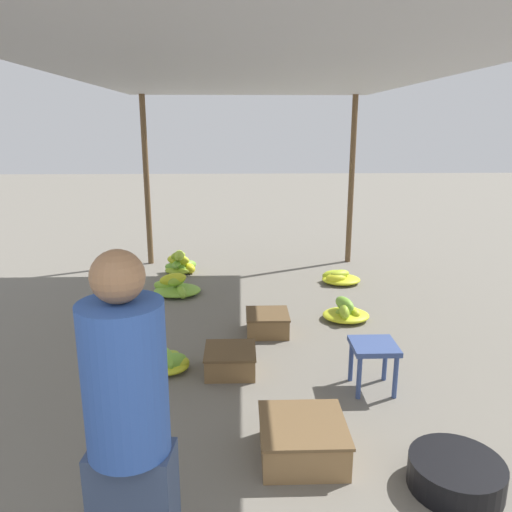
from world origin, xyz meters
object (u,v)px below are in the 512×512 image
at_px(crate_near, 230,360).
at_px(basin_black, 456,474).
at_px(vendor_foreground, 129,431).
at_px(banana_pile_left_1, 168,362).
at_px(banana_pile_left_0, 176,288).
at_px(banana_pile_right_1, 339,277).
at_px(stool, 374,352).
at_px(crate_mid, 267,323).
at_px(banana_pile_right_0, 346,313).
at_px(crate_far, 303,439).
at_px(banana_pile_left_2, 180,265).

bearing_deg(crate_near, basin_black, -47.55).
distance_m(vendor_foreground, banana_pile_left_1, 2.16).
xyz_separation_m(banana_pile_left_0, crate_near, (0.69, -1.96, 0.01)).
bearing_deg(banana_pile_right_1, stool, -95.63).
xyz_separation_m(basin_black, crate_mid, (-0.94, 2.19, 0.02)).
bearing_deg(banana_pile_right_1, basin_black, -91.10).
bearing_deg(vendor_foreground, banana_pile_right_0, 63.38).
distance_m(banana_pile_left_0, crate_mid, 1.57).
height_order(banana_pile_right_0, crate_far, banana_pile_right_0).
xyz_separation_m(vendor_foreground, banana_pile_right_0, (1.55, 3.08, -0.72)).
relative_size(banana_pile_left_1, banana_pile_right_0, 0.82).
bearing_deg(banana_pile_left_0, vendor_foreground, -85.25).
distance_m(banana_pile_left_2, crate_near, 2.95).
distance_m(banana_pile_left_0, crate_near, 2.07).
relative_size(banana_pile_left_2, crate_mid, 1.20).
bearing_deg(banana_pile_right_0, crate_near, -137.71).
bearing_deg(banana_pile_left_0, banana_pile_right_0, -25.05).
xyz_separation_m(basin_black, banana_pile_left_0, (-1.97, 3.36, -0.00)).
distance_m(banana_pile_left_0, banana_pile_right_0, 2.07).
bearing_deg(crate_far, crate_mid, 93.41).
bearing_deg(crate_far, banana_pile_right_0, 71.65).
relative_size(crate_near, crate_mid, 1.01).
bearing_deg(banana_pile_left_1, basin_black, -38.54).
xyz_separation_m(basin_black, crate_near, (-1.29, 1.41, 0.01)).
bearing_deg(banana_pile_right_1, banana_pile_left_2, 166.44).
height_order(banana_pile_left_2, banana_pile_right_1, banana_pile_left_2).
relative_size(vendor_foreground, basin_black, 2.94).
height_order(crate_near, crate_mid, crate_mid).
distance_m(banana_pile_left_1, banana_pile_right_1, 2.99).
bearing_deg(banana_pile_left_2, crate_near, -75.57).
bearing_deg(crate_far, banana_pile_left_0, 110.55).
relative_size(crate_mid, crate_far, 0.79).
xyz_separation_m(stool, crate_far, (-0.63, -0.79, -0.19)).
bearing_deg(vendor_foreground, banana_pile_left_0, 94.75).
height_order(crate_mid, crate_far, crate_far).
relative_size(vendor_foreground, banana_pile_left_1, 3.88).
distance_m(banana_pile_right_0, banana_pile_right_1, 1.28).
bearing_deg(banana_pile_left_1, stool, -11.95).
xyz_separation_m(basin_black, banana_pile_left_2, (-2.02, 4.26, 0.04)).
height_order(stool, banana_pile_right_1, stool).
bearing_deg(stool, banana_pile_left_2, 120.02).
bearing_deg(basin_black, banana_pile_left_2, 115.38).
relative_size(banana_pile_left_2, crate_far, 0.95).
relative_size(banana_pile_right_0, banana_pile_right_1, 0.90).
xyz_separation_m(vendor_foreground, crate_near, (0.36, 2.00, -0.70)).
distance_m(basin_black, banana_pile_left_1, 2.30).
bearing_deg(banana_pile_right_0, basin_black, -87.71).
height_order(stool, banana_pile_left_0, stool).
bearing_deg(crate_far, basin_black, -19.98).
distance_m(banana_pile_right_0, crate_mid, 0.89).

